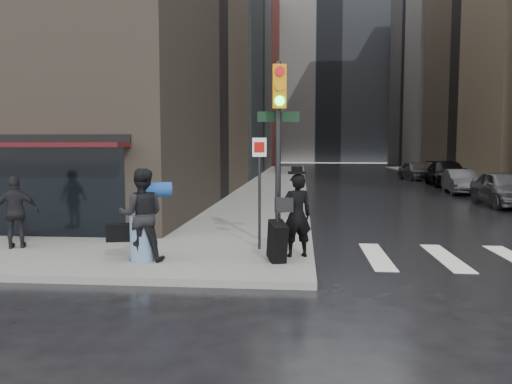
% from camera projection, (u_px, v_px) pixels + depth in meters
% --- Properties ---
extents(ground, '(140.00, 140.00, 0.00)m').
position_uv_depth(ground, '(225.00, 263.00, 11.20)').
color(ground, black).
rests_on(ground, ground).
extents(sidewalk_left, '(4.00, 50.00, 0.15)m').
position_uv_depth(sidewalk_left, '(279.00, 180.00, 37.97)').
color(sidewalk_left, slate).
rests_on(sidewalk_left, ground).
extents(sidewalk_right, '(3.00, 50.00, 0.15)m').
position_uv_depth(sidewalk_right, '(462.00, 181.00, 36.75)').
color(sidewalk_right, slate).
rests_on(sidewalk_right, ground).
extents(bldg_left_far, '(22.00, 20.00, 26.00)m').
position_uv_depth(bldg_left_far, '(201.00, 75.00, 72.69)').
color(bldg_left_far, '#56261D').
rests_on(bldg_left_far, ground).
extents(bldg_right_far, '(22.00, 20.00, 25.00)m').
position_uv_depth(bldg_right_far, '(488.00, 71.00, 65.25)').
color(bldg_right_far, slate).
rests_on(bldg_right_far, ground).
extents(bldg_distant, '(40.00, 12.00, 32.00)m').
position_uv_depth(bldg_distant, '(327.00, 70.00, 86.57)').
color(bldg_distant, slate).
rests_on(bldg_distant, ground).
extents(man_overcoat, '(1.05, 1.29, 2.05)m').
position_uv_depth(man_overcoat, '(293.00, 219.00, 10.98)').
color(man_overcoat, black).
rests_on(man_overcoat, ground).
extents(man_jeans, '(1.46, 0.95, 2.00)m').
position_uv_depth(man_jeans, '(141.00, 215.00, 10.64)').
color(man_jeans, black).
rests_on(man_jeans, ground).
extents(man_greycoat, '(1.11, 0.79, 1.76)m').
position_uv_depth(man_greycoat, '(16.00, 212.00, 12.03)').
color(man_greycoat, black).
rests_on(man_greycoat, ground).
extents(traffic_light, '(1.10, 0.55, 4.43)m').
position_uv_depth(traffic_light, '(277.00, 129.00, 11.64)').
color(traffic_light, black).
rests_on(traffic_light, ground).
extents(fire_hydrant, '(0.37, 0.29, 0.66)m').
position_uv_depth(fire_hydrant, '(294.00, 208.00, 17.54)').
color(fire_hydrant, '#B90B1B').
rests_on(fire_hydrant, ground).
extents(parked_car_1, '(1.93, 4.63, 1.57)m').
position_uv_depth(parked_car_1, '(504.00, 188.00, 21.93)').
color(parked_car_1, '#4E4D52').
rests_on(parked_car_1, ground).
extents(parked_car_2, '(1.80, 4.20, 1.34)m').
position_uv_depth(parked_car_2, '(461.00, 181.00, 27.85)').
color(parked_car_2, '#4B4B50').
rests_on(parked_car_2, ground).
extents(parked_car_3, '(2.77, 5.84, 1.64)m').
position_uv_depth(parked_car_3, '(447.00, 173.00, 33.66)').
color(parked_car_3, black).
rests_on(parked_car_3, ground).
extents(parked_car_4, '(2.16, 4.44, 1.46)m').
position_uv_depth(parked_car_4, '(415.00, 170.00, 39.64)').
color(parked_car_4, '#46464B').
rests_on(parked_car_4, ground).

